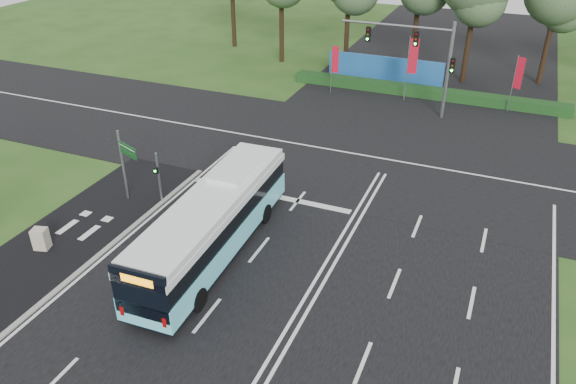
# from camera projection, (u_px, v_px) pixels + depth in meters

# --- Properties ---
(ground) EXTENTS (120.00, 120.00, 0.00)m
(ground) POSITION_uv_depth(u_px,v_px,m) (324.00, 267.00, 25.87)
(ground) COLOR #274B19
(ground) RESTS_ON ground
(road_main) EXTENTS (20.00, 120.00, 0.04)m
(road_main) POSITION_uv_depth(u_px,v_px,m) (324.00, 266.00, 25.86)
(road_main) COLOR black
(road_main) RESTS_ON ground
(road_cross) EXTENTS (120.00, 14.00, 0.05)m
(road_cross) POSITION_uv_depth(u_px,v_px,m) (387.00, 160.00, 35.49)
(road_cross) COLOR black
(road_cross) RESTS_ON ground
(bike_path) EXTENTS (5.00, 18.00, 0.06)m
(bike_path) POSITION_uv_depth(u_px,v_px,m) (64.00, 241.00, 27.63)
(bike_path) COLOR black
(bike_path) RESTS_ON ground
(kerb_strip) EXTENTS (0.25, 18.00, 0.12)m
(kerb_strip) POSITION_uv_depth(u_px,v_px,m) (104.00, 251.00, 26.81)
(kerb_strip) COLOR gray
(kerb_strip) RESTS_ON ground
(city_bus) EXTENTS (2.91, 12.02, 3.43)m
(city_bus) POSITION_uv_depth(u_px,v_px,m) (213.00, 223.00, 25.90)
(city_bus) COLOR #69E0F3
(city_bus) RESTS_ON ground
(pedestrian_signal) EXTENTS (0.25, 0.40, 2.99)m
(pedestrian_signal) POSITION_uv_depth(u_px,v_px,m) (158.00, 176.00, 30.10)
(pedestrian_signal) COLOR gray
(pedestrian_signal) RESTS_ON ground
(street_sign) EXTENTS (1.51, 0.67, 4.14)m
(street_sign) POSITION_uv_depth(u_px,v_px,m) (125.00, 159.00, 29.75)
(street_sign) COLOR gray
(street_sign) RESTS_ON ground
(utility_cabinet) EXTENTS (0.81, 0.73, 1.14)m
(utility_cabinet) POSITION_uv_depth(u_px,v_px,m) (41.00, 239.00, 26.80)
(utility_cabinet) COLOR #BEB199
(utility_cabinet) RESTS_ON ground
(banner_flag_left) EXTENTS (0.59, 0.06, 4.01)m
(banner_flag_left) POSITION_uv_depth(u_px,v_px,m) (334.00, 62.00, 44.94)
(banner_flag_left) COLOR gray
(banner_flag_left) RESTS_ON ground
(banner_flag_mid) EXTENTS (0.75, 0.18, 5.09)m
(banner_flag_mid) POSITION_uv_depth(u_px,v_px,m) (411.00, 60.00, 43.11)
(banner_flag_mid) COLOR gray
(banner_flag_mid) RESTS_ON ground
(banner_flag_right) EXTENTS (0.60, 0.29, 4.36)m
(banner_flag_right) POSITION_uv_depth(u_px,v_px,m) (518.00, 76.00, 41.11)
(banner_flag_right) COLOR gray
(banner_flag_right) RESTS_ON ground
(traffic_light_gantry) EXTENTS (8.41, 0.28, 7.00)m
(traffic_light_gantry) POSITION_uv_depth(u_px,v_px,m) (425.00, 53.00, 39.95)
(traffic_light_gantry) COLOR gray
(traffic_light_gantry) RESTS_ON ground
(hedge) EXTENTS (22.00, 1.20, 0.80)m
(hedge) POSITION_uv_depth(u_px,v_px,m) (425.00, 92.00, 45.33)
(hedge) COLOR #163A15
(hedge) RESTS_ON ground
(blue_hoarding) EXTENTS (10.00, 0.30, 2.20)m
(blue_hoarding) POSITION_uv_depth(u_px,v_px,m) (385.00, 69.00, 48.33)
(blue_hoarding) COLOR #1E59A3
(blue_hoarding) RESTS_ON ground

